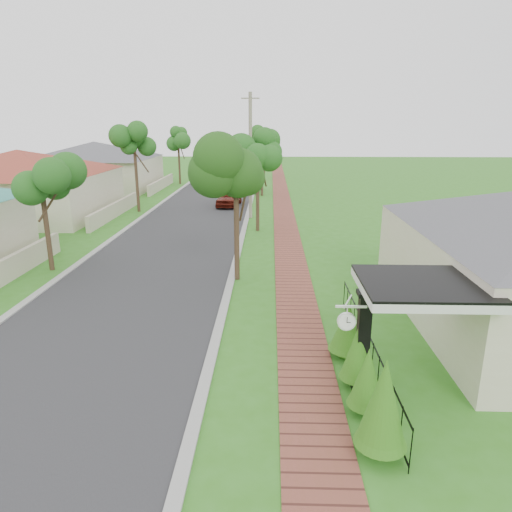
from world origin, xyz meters
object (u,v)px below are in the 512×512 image
(parked_car_red, at_px, (229,197))
(utility_pole, at_px, (250,156))
(station_clock, at_px, (347,320))
(porch_post, at_px, (363,345))
(parked_car_white, at_px, (251,185))
(near_tree, at_px, (236,178))

(parked_car_red, relative_size, utility_pole, 0.49)
(parked_car_red, xyz_separation_m, utility_pole, (1.90, -4.60, 3.50))
(parked_car_red, relative_size, station_clock, 5.63)
(porch_post, distance_m, parked_car_red, 26.20)
(porch_post, height_order, utility_pole, utility_pole)
(parked_car_red, bearing_deg, parked_car_white, 84.05)
(porch_post, height_order, near_tree, near_tree)
(near_tree, height_order, station_clock, near_tree)
(parked_car_white, bearing_deg, utility_pole, -78.24)
(porch_post, relative_size, station_clock, 3.49)
(near_tree, xyz_separation_m, station_clock, (3.17, -8.40, -2.28))
(utility_pole, bearing_deg, near_tree, -90.04)
(parked_car_red, distance_m, near_tree, 18.05)
(near_tree, relative_size, station_clock, 7.37)
(utility_pole, height_order, station_clock, utility_pole)
(parked_car_white, distance_m, station_clock, 33.64)
(porch_post, xyz_separation_m, near_tree, (-3.66, 8.00, 3.11))
(porch_post, xyz_separation_m, parked_car_white, (-4.15, 33.02, -0.43))
(parked_car_white, xyz_separation_m, station_clock, (3.66, -33.42, 1.26))
(parked_car_white, bearing_deg, porch_post, -73.46)
(porch_post, bearing_deg, parked_car_white, 97.16)
(parked_car_white, bearing_deg, near_tree, -79.50)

